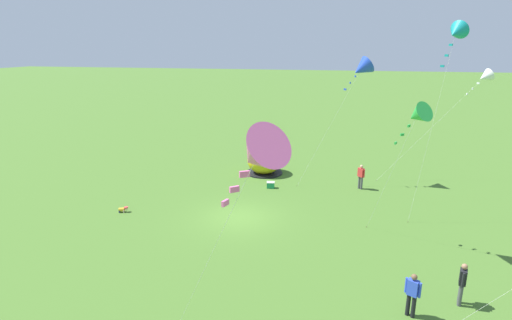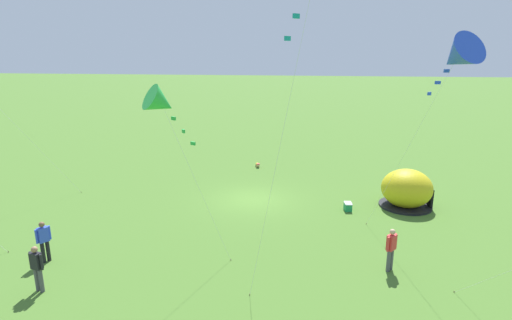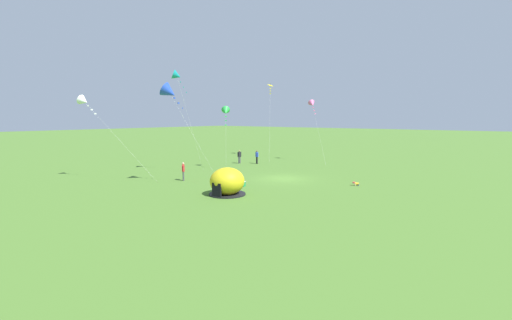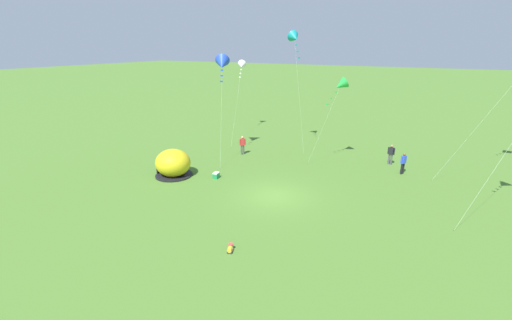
{
  "view_description": "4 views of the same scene",
  "coord_description": "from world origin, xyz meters",
  "px_view_note": "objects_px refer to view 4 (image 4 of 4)",
  "views": [
    {
      "loc": [
        20.4,
        5.92,
        9.48
      ],
      "look_at": [
        1.0,
        1.28,
        3.79
      ],
      "focal_mm": 28.0,
      "sensor_mm": 36.0,
      "label": 1
    },
    {
      "loc": [
        -3.78,
        21.4,
        8.04
      ],
      "look_at": [
        -0.19,
        0.27,
        2.43
      ],
      "focal_mm": 28.0,
      "sensor_mm": 36.0,
      "label": 2
    },
    {
      "loc": [
        -27.5,
        -17.56,
        5.88
      ],
      "look_at": [
        -1.4,
        2.26,
        1.78
      ],
      "focal_mm": 24.0,
      "sensor_mm": 36.0,
      "label": 3
    },
    {
      "loc": [
        8.89,
        -18.92,
        9.61
      ],
      "look_at": [
        -1.61,
        0.4,
        2.16
      ],
      "focal_mm": 24.0,
      "sensor_mm": 36.0,
      "label": 4
    }
  ],
  "objects_px": {
    "cooler_box": "(216,175)",
    "person_near_tent": "(391,153)",
    "kite_teal": "(295,38)",
    "popup_tent": "(173,163)",
    "kite_white": "(242,65)",
    "toddler_crawling": "(230,248)",
    "person_far_back": "(403,162)",
    "kite_blue": "(222,64)",
    "kite_green": "(341,85)",
    "person_center_field": "(242,144)"
  },
  "relations": [
    {
      "from": "kite_white",
      "to": "toddler_crawling",
      "type": "bearing_deg",
      "value": -60.69
    },
    {
      "from": "person_near_tent",
      "to": "kite_green",
      "type": "xyz_separation_m",
      "value": [
        -4.25,
        -1.59,
        5.56
      ]
    },
    {
      "from": "person_center_field",
      "to": "kite_white",
      "type": "bearing_deg",
      "value": 120.75
    },
    {
      "from": "person_far_back",
      "to": "person_near_tent",
      "type": "xyz_separation_m",
      "value": [
        -1.18,
        1.92,
        0.0
      ]
    },
    {
      "from": "popup_tent",
      "to": "kite_blue",
      "type": "xyz_separation_m",
      "value": [
        0.23,
        6.76,
        7.03
      ]
    },
    {
      "from": "kite_white",
      "to": "kite_green",
      "type": "bearing_deg",
      "value": -25.56
    },
    {
      "from": "toddler_crawling",
      "to": "kite_white",
      "type": "height_order",
      "value": "kite_white"
    },
    {
      "from": "kite_white",
      "to": "person_near_tent",
      "type": "bearing_deg",
      "value": -14.98
    },
    {
      "from": "kite_teal",
      "to": "kite_white",
      "type": "bearing_deg",
      "value": 153.32
    },
    {
      "from": "kite_white",
      "to": "kite_blue",
      "type": "height_order",
      "value": "kite_blue"
    },
    {
      "from": "cooler_box",
      "to": "person_far_back",
      "type": "distance_m",
      "value": 14.48
    },
    {
      "from": "person_far_back",
      "to": "cooler_box",
      "type": "bearing_deg",
      "value": -147.99
    },
    {
      "from": "person_near_tent",
      "to": "kite_blue",
      "type": "height_order",
      "value": "kite_blue"
    },
    {
      "from": "toddler_crawling",
      "to": "person_near_tent",
      "type": "xyz_separation_m",
      "value": [
        4.91,
        17.26,
        0.79
      ]
    },
    {
      "from": "kite_teal",
      "to": "kite_green",
      "type": "bearing_deg",
      "value": -23.77
    },
    {
      "from": "person_near_tent",
      "to": "person_center_field",
      "type": "bearing_deg",
      "value": -164.04
    },
    {
      "from": "kite_green",
      "to": "popup_tent",
      "type": "bearing_deg",
      "value": -137.55
    },
    {
      "from": "kite_white",
      "to": "popup_tent",
      "type": "bearing_deg",
      "value": -79.16
    },
    {
      "from": "kite_teal",
      "to": "person_center_field",
      "type": "bearing_deg",
      "value": -126.26
    },
    {
      "from": "popup_tent",
      "to": "person_near_tent",
      "type": "relative_size",
      "value": 1.63
    },
    {
      "from": "kite_green",
      "to": "person_near_tent",
      "type": "bearing_deg",
      "value": 20.45
    },
    {
      "from": "popup_tent",
      "to": "person_center_field",
      "type": "distance_m",
      "value": 7.44
    },
    {
      "from": "toddler_crawling",
      "to": "kite_teal",
      "type": "relative_size",
      "value": 0.05
    },
    {
      "from": "person_far_back",
      "to": "kite_white",
      "type": "xyz_separation_m",
      "value": [
        -18.36,
        6.51,
        6.42
      ]
    },
    {
      "from": "kite_green",
      "to": "kite_teal",
      "type": "bearing_deg",
      "value": 156.23
    },
    {
      "from": "person_center_field",
      "to": "kite_green",
      "type": "xyz_separation_m",
      "value": [
        8.09,
        1.94,
        5.56
      ]
    },
    {
      "from": "popup_tent",
      "to": "person_near_tent",
      "type": "distance_m",
      "value": 17.83
    },
    {
      "from": "kite_white",
      "to": "kite_green",
      "type": "relative_size",
      "value": 1.12
    },
    {
      "from": "kite_teal",
      "to": "popup_tent",
      "type": "bearing_deg",
      "value": -113.56
    },
    {
      "from": "popup_tent",
      "to": "kite_teal",
      "type": "xyz_separation_m",
      "value": [
        4.95,
        11.36,
        9.18
      ]
    },
    {
      "from": "cooler_box",
      "to": "toddler_crawling",
      "type": "bearing_deg",
      "value": -51.2
    },
    {
      "from": "cooler_box",
      "to": "kite_green",
      "type": "distance_m",
      "value": 12.26
    },
    {
      "from": "toddler_crawling",
      "to": "kite_blue",
      "type": "height_order",
      "value": "kite_blue"
    },
    {
      "from": "person_far_back",
      "to": "kite_teal",
      "type": "distance_m",
      "value": 14.18
    },
    {
      "from": "cooler_box",
      "to": "person_center_field",
      "type": "xyz_separation_m",
      "value": [
        -1.26,
        6.05,
        0.74
      ]
    },
    {
      "from": "cooler_box",
      "to": "popup_tent",
      "type": "bearing_deg",
      "value": -160.08
    },
    {
      "from": "person_far_back",
      "to": "kite_green",
      "type": "xyz_separation_m",
      "value": [
        -5.43,
        0.33,
        5.56
      ]
    },
    {
      "from": "cooler_box",
      "to": "kite_white",
      "type": "relative_size",
      "value": 0.07
    },
    {
      "from": "popup_tent",
      "to": "cooler_box",
      "type": "height_order",
      "value": "popup_tent"
    },
    {
      "from": "cooler_box",
      "to": "kite_blue",
      "type": "bearing_deg",
      "value": 117.53
    },
    {
      "from": "person_far_back",
      "to": "kite_green",
      "type": "height_order",
      "value": "kite_green"
    },
    {
      "from": "person_center_field",
      "to": "kite_teal",
      "type": "xyz_separation_m",
      "value": [
        3.05,
        4.16,
        9.22
      ]
    },
    {
      "from": "cooler_box",
      "to": "person_near_tent",
      "type": "height_order",
      "value": "person_near_tent"
    },
    {
      "from": "person_center_field",
      "to": "kite_green",
      "type": "distance_m",
      "value": 10.01
    },
    {
      "from": "popup_tent",
      "to": "kite_teal",
      "type": "relative_size",
      "value": 0.26
    },
    {
      "from": "popup_tent",
      "to": "kite_blue",
      "type": "bearing_deg",
      "value": 88.03
    },
    {
      "from": "person_far_back",
      "to": "kite_blue",
      "type": "xyz_separation_m",
      "value": [
        -15.19,
        -2.05,
        7.06
      ]
    },
    {
      "from": "kite_white",
      "to": "kite_green",
      "type": "distance_m",
      "value": 14.36
    },
    {
      "from": "cooler_box",
      "to": "person_far_back",
      "type": "height_order",
      "value": "person_far_back"
    },
    {
      "from": "toddler_crawling",
      "to": "kite_green",
      "type": "height_order",
      "value": "kite_green"
    }
  ]
}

